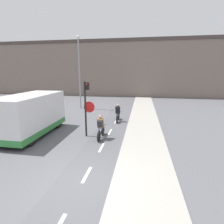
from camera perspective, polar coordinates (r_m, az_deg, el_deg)
The scene contains 9 objects.
ground_plane at distance 6.87m, azimuth -9.60°, elevation -21.86°, with size 120.00×120.00×0.00m, color #5B5B60.
bike_lane at distance 6.87m, azimuth -9.59°, elevation -21.77°, with size 2.03×60.00×0.02m.
sidewalk_strip at distance 6.57m, azimuth 10.72°, elevation -23.50°, with size 2.40×60.00×0.05m.
building_row_background at distance 30.39m, azimuth 6.19°, elevation 13.92°, with size 60.00×5.20×8.87m.
traffic_light_pole at distance 10.54m, azimuth -8.31°, elevation 2.83°, with size 0.67×0.25×3.36m.
street_lamp_far at distance 19.16m, azimuth -10.66°, elevation 14.62°, with size 0.36×0.36×7.49m.
cyclist_near at distance 10.39m, azimuth -3.74°, elevation -5.00°, with size 0.46×1.66×1.46m.
cyclist_far at distance 13.95m, azimuth 1.91°, elevation -0.48°, with size 0.46×1.61×1.44m.
van at distance 12.01m, azimuth -24.99°, elevation -1.02°, with size 2.21×4.98×2.55m.
Camera 1 is at (1.99, -5.29, 3.91)m, focal length 28.00 mm.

